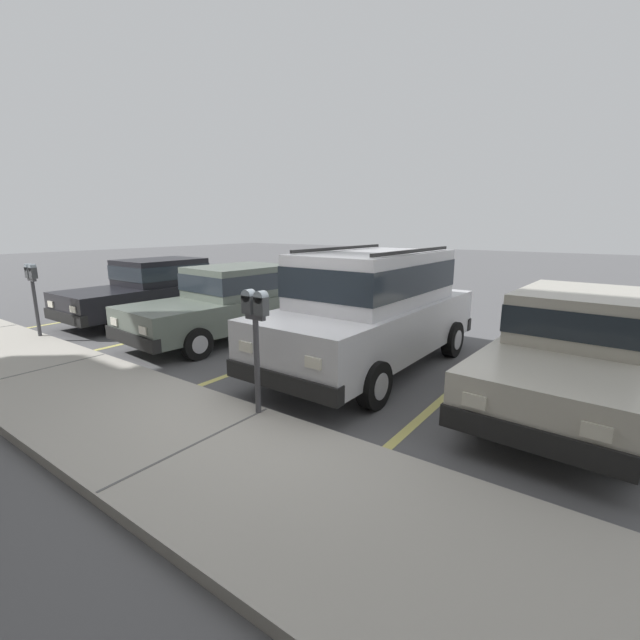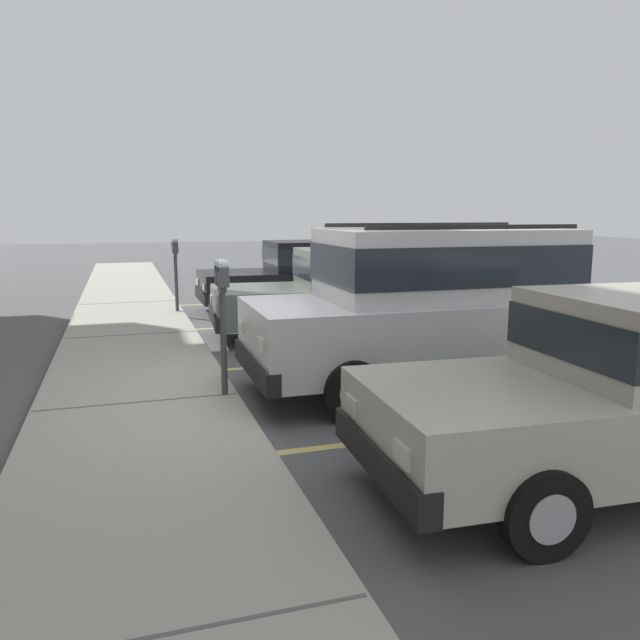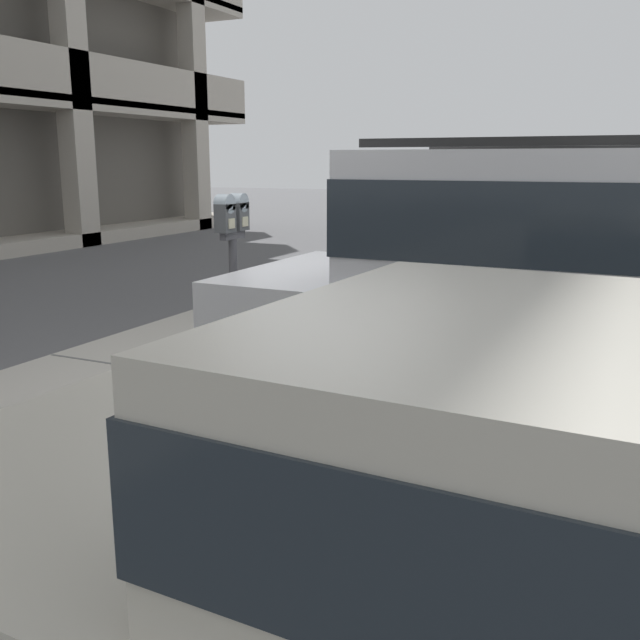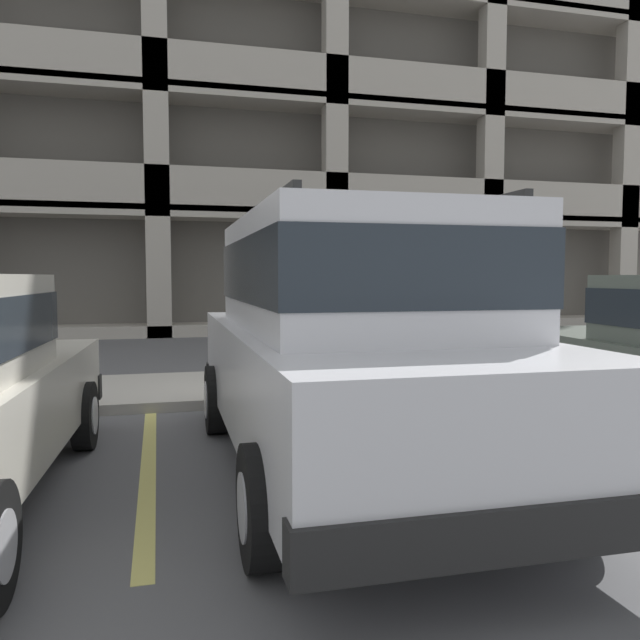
{
  "view_description": "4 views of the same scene",
  "coord_description": "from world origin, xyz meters",
  "views": [
    {
      "loc": [
        -3.53,
        3.9,
        2.4
      ],
      "look_at": [
        -0.04,
        -0.88,
        1.09
      ],
      "focal_mm": 24.0,
      "sensor_mm": 36.0,
      "label": 1
    },
    {
      "loc": [
        -6.86,
        1.39,
        2.17
      ],
      "look_at": [
        0.0,
        -0.79,
        0.92
      ],
      "focal_mm": 35.0,
      "sensor_mm": 36.0,
      "label": 2
    },
    {
      "loc": [
        -4.78,
        -2.68,
        1.91
      ],
      "look_at": [
        -0.35,
        -0.59,
        0.81
      ],
      "focal_mm": 40.0,
      "sensor_mm": 36.0,
      "label": 3
    },
    {
      "loc": [
        -1.5,
        -6.9,
        1.53
      ],
      "look_at": [
        0.14,
        -0.61,
        1.07
      ],
      "focal_mm": 35.0,
      "sensor_mm": 36.0,
      "label": 4
    }
  ],
  "objects": [
    {
      "name": "silver_suv",
      "position": [
        -0.08,
        -2.33,
        1.09
      ],
      "size": [
        2.06,
        4.8,
        2.03
      ],
      "rotation": [
        0.0,
        0.0,
        -0.01
      ],
      "color": "silver",
      "rests_on": "ground_plane"
    },
    {
      "name": "parking_meter_near",
      "position": [
        0.01,
        0.35,
        1.26
      ],
      "size": [
        0.35,
        0.12,
        1.54
      ],
      "color": "#47474C",
      "rests_on": "sidewalk"
    },
    {
      "name": "red_sedan",
      "position": [
        -3.04,
        -2.58,
        0.82
      ],
      "size": [
        1.99,
        4.56,
        1.54
      ],
      "rotation": [
        0.0,
        0.0,
        -0.05
      ],
      "color": "beige",
      "rests_on": "ground_plane"
    },
    {
      "name": "dark_hatchback",
      "position": [
        3.39,
        -2.35,
        0.82
      ],
      "size": [
        2.07,
        4.59,
        1.54
      ],
      "rotation": [
        0.0,
        0.0,
        -0.07
      ],
      "color": "#5B665B",
      "rests_on": "ground_plane"
    },
    {
      "name": "parking_meter_far",
      "position": [
        6.4,
        0.33,
        1.25
      ],
      "size": [
        0.35,
        0.12,
        1.52
      ],
      "color": "#47474C",
      "rests_on": "sidewalk"
    },
    {
      "name": "ground_plane",
      "position": [
        0.0,
        0.0,
        -0.05
      ],
      "size": [
        80.0,
        80.0,
        0.1
      ],
      "color": "#565659"
    },
    {
      "name": "sidewalk",
      "position": [
        0.0,
        1.3,
        0.06
      ],
      "size": [
        40.0,
        2.2,
        0.12
      ],
      "color": "#ADA89E",
      "rests_on": "ground_plane"
    },
    {
      "name": "parking_stall_lines",
      "position": [
        1.6,
        -1.4,
        0.0
      ],
      "size": [
        12.9,
        4.8,
        0.01
      ],
      "color": "#DBD16B",
      "rests_on": "ground_plane"
    }
  ]
}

